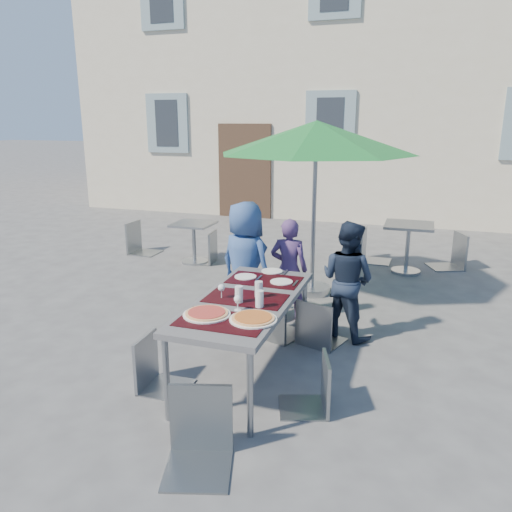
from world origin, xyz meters
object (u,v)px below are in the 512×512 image
(child_2, at_px, (347,280))
(chair_0, at_px, (227,292))
(cafe_table_1, at_px, (408,239))
(chair_5, at_px, (197,384))
(chair_4, at_px, (315,353))
(bg_chair_r_1, at_px, (455,229))
(child_0, at_px, (245,264))
(bg_chair_l_0, at_px, (138,218))
(chair_3, at_px, (154,332))
(chair_1, at_px, (275,284))
(dining_table, at_px, (246,304))
(bg_chair_l_1, at_px, (371,225))
(child_1, at_px, (289,270))
(pizza_near_left, at_px, (207,313))
(cafe_table_0, at_px, (194,237))
(bg_chair_r_0, at_px, (206,228))
(patio_umbrella, at_px, (316,139))
(pizza_near_right, at_px, (253,318))
(chair_2, at_px, (319,295))

(child_2, relative_size, chair_0, 1.50)
(cafe_table_1, bearing_deg, chair_5, -102.94)
(chair_4, bearing_deg, bg_chair_r_1, 75.18)
(child_0, xyz_separation_m, cafe_table_1, (1.68, 2.65, -0.18))
(bg_chair_l_0, height_order, cafe_table_1, bg_chair_l_0)
(chair_3, bearing_deg, child_0, 81.15)
(chair_1, relative_size, chair_4, 1.21)
(dining_table, height_order, bg_chair_l_1, bg_chair_l_1)
(child_1, relative_size, bg_chair_l_1, 1.15)
(bg_chair_l_0, bearing_deg, dining_table, -47.37)
(child_1, relative_size, bg_chair_r_1, 1.13)
(pizza_near_left, distance_m, child_0, 1.67)
(chair_4, bearing_deg, bg_chair_l_0, 135.54)
(child_2, bearing_deg, chair_4, 114.07)
(cafe_table_0, height_order, bg_chair_r_0, bg_chair_r_0)
(child_1, xyz_separation_m, bg_chair_r_1, (1.93, 2.87, 0.03))
(chair_3, distance_m, cafe_table_0, 3.99)
(chair_0, distance_m, patio_umbrella, 2.33)
(bg_chair_r_1, bearing_deg, chair_1, -119.25)
(pizza_near_right, height_order, chair_4, chair_4)
(pizza_near_left, relative_size, bg_chair_r_1, 0.36)
(child_0, xyz_separation_m, bg_chair_r_0, (-1.46, 2.19, -0.13))
(chair_0, bearing_deg, child_1, 51.35)
(cafe_table_1, bearing_deg, bg_chair_r_1, 36.46)
(child_2, height_order, bg_chair_l_1, child_2)
(cafe_table_0, distance_m, bg_chair_l_0, 1.24)
(dining_table, relative_size, bg_chair_l_0, 1.76)
(bg_chair_l_1, bearing_deg, chair_5, -95.74)
(pizza_near_right, bearing_deg, child_2, 72.91)
(pizza_near_right, bearing_deg, bg_chair_l_1, 84.82)
(chair_0, distance_m, chair_5, 2.13)
(chair_5, bearing_deg, pizza_near_left, 109.25)
(chair_0, xyz_separation_m, chair_4, (1.21, -1.16, 0.01))
(bg_chair_r_1, bearing_deg, cafe_table_0, -165.58)
(chair_1, relative_size, patio_umbrella, 0.41)
(bg_chair_r_0, bearing_deg, pizza_near_left, -65.91)
(pizza_near_left, distance_m, bg_chair_l_1, 4.85)
(pizza_near_right, relative_size, cafe_table_1, 0.50)
(child_0, xyz_separation_m, cafe_table_0, (-1.65, 2.12, -0.28))
(pizza_near_left, xyz_separation_m, chair_5, (0.26, -0.76, -0.18))
(dining_table, distance_m, bg_chair_r_1, 4.74)
(pizza_near_left, relative_size, chair_4, 0.45)
(pizza_near_right, relative_size, chair_4, 0.44)
(child_2, relative_size, chair_2, 1.35)
(chair_2, bearing_deg, child_1, 128.14)
(chair_0, bearing_deg, cafe_table_1, 59.63)
(bg_chair_r_1, bearing_deg, pizza_near_left, -113.71)
(child_0, relative_size, bg_chair_r_0, 1.44)
(bg_chair_r_0, bearing_deg, bg_chair_l_1, 20.29)
(chair_3, height_order, bg_chair_r_0, bg_chair_r_0)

